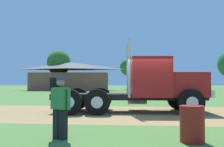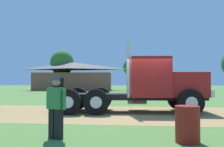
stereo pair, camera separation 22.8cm
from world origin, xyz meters
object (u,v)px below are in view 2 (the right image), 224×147
Objects in this scene: truck_foreground_white at (149,86)px; visitor_walking_mid at (56,106)px; shed_building at (73,77)px; steel_barrel at (187,124)px.

visitor_walking_mid is at bearing -114.38° from truck_foreground_white.
visitor_walking_mid is 0.11× the size of shed_building.
visitor_walking_mid is at bearing -75.38° from shed_building.
visitor_walking_mid is at bearing 179.12° from steel_barrel.
truck_foreground_white is at bearing 96.28° from steel_barrel.
truck_foreground_white is 4.76× the size of visitor_walking_mid.
truck_foreground_white is at bearing 65.62° from visitor_walking_mid.
steel_barrel is at bearing -83.72° from truck_foreground_white.
visitor_walking_mid is 3.33m from steel_barrel.
shed_building is at bearing 111.72° from truck_foreground_white.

